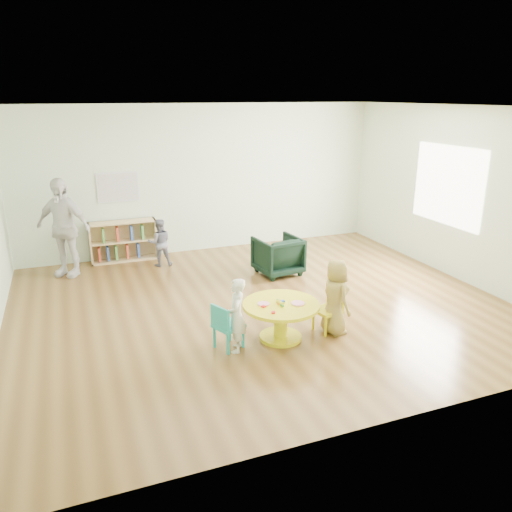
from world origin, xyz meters
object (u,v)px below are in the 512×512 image
(bookshelf, at_px, (123,241))
(child_left, at_px, (237,315))
(kid_chair_right, at_px, (330,308))
(child_right, at_px, (335,297))
(activity_table, at_px, (281,314))
(armchair, at_px, (278,255))
(kid_chair_left, at_px, (226,325))
(adult_caretaker, at_px, (63,227))
(toddler, at_px, (160,243))

(bookshelf, distance_m, child_left, 4.11)
(kid_chair_right, bearing_deg, child_right, -175.12)
(child_right, bearing_deg, activity_table, 77.96)
(armchair, height_order, child_left, child_left)
(kid_chair_left, xyz_separation_m, child_left, (0.11, -0.08, 0.15))
(kid_chair_right, distance_m, adult_caretaker, 4.71)
(activity_table, height_order, child_right, child_right)
(child_left, distance_m, adult_caretaker, 4.02)
(kid_chair_right, relative_size, child_left, 0.63)
(adult_caretaker, bearing_deg, kid_chair_left, -28.23)
(kid_chair_left, xyz_separation_m, armchair, (1.65, 2.23, 0.02))
(child_left, bearing_deg, armchair, 169.39)
(activity_table, relative_size, child_left, 1.05)
(armchair, relative_size, adult_caretaker, 0.43)
(kid_chair_left, xyz_separation_m, child_right, (1.44, -0.09, 0.19))
(child_right, distance_m, adult_caretaker, 4.78)
(bookshelf, distance_m, adult_caretaker, 1.19)
(toddler, bearing_deg, kid_chair_left, 97.51)
(bookshelf, bearing_deg, armchair, -35.60)
(kid_chair_left, xyz_separation_m, toddler, (-0.16, 3.38, 0.12))
(kid_chair_left, distance_m, child_right, 1.45)
(child_left, relative_size, toddler, 1.07)
(kid_chair_right, height_order, child_right, child_right)
(child_left, bearing_deg, toddler, -152.57)
(child_left, bearing_deg, adult_caretaker, -129.57)
(bookshelf, distance_m, child_right, 4.58)
(kid_chair_left, relative_size, child_left, 0.63)
(toddler, relative_size, adult_caretaker, 0.51)
(activity_table, bearing_deg, toddler, 104.64)
(toddler, bearing_deg, bookshelf, -38.97)
(armchair, relative_size, child_right, 0.73)
(activity_table, xyz_separation_m, bookshelf, (-1.47, 3.94, 0.03))
(child_left, bearing_deg, activity_table, 120.91)
(activity_table, height_order, toddler, toddler)
(kid_chair_right, bearing_deg, activity_table, 77.50)
(child_right, height_order, adult_caretaker, adult_caretaker)
(kid_chair_right, xyz_separation_m, child_left, (-1.30, -0.08, 0.15))
(activity_table, relative_size, kid_chair_left, 1.67)
(kid_chair_right, bearing_deg, toddler, 12.98)
(child_left, xyz_separation_m, toddler, (-0.27, 3.46, -0.03))
(armchair, relative_size, child_left, 0.79)
(kid_chair_left, relative_size, adult_caretaker, 0.34)
(activity_table, xyz_separation_m, toddler, (-0.88, 3.37, 0.10))
(child_left, height_order, adult_caretaker, adult_caretaker)
(kid_chair_right, relative_size, adult_caretaker, 0.34)
(armchair, height_order, adult_caretaker, adult_caretaker)
(bookshelf, xyz_separation_m, child_right, (2.18, -4.03, 0.13))
(activity_table, xyz_separation_m, adult_caretaker, (-2.45, 3.46, 0.50))
(bookshelf, bearing_deg, toddler, -43.79)
(toddler, bearing_deg, child_left, 99.27)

